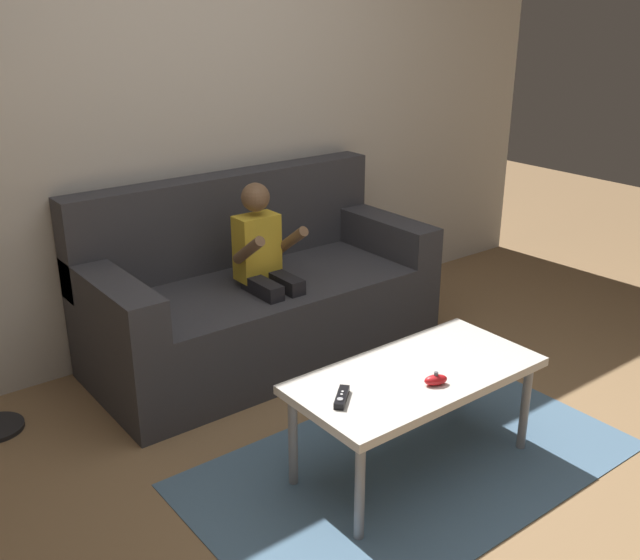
# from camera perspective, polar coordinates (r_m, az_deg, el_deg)

# --- Properties ---
(ground_plane) EXTENTS (10.39, 10.39, 0.00)m
(ground_plane) POSITION_cam_1_polar(r_m,az_deg,el_deg) (2.87, 9.14, -17.05)
(ground_plane) COLOR olive
(wall_back) EXTENTS (5.19, 0.05, 2.50)m
(wall_back) POSITION_cam_1_polar(r_m,az_deg,el_deg) (3.80, -10.94, 13.00)
(wall_back) COLOR beige
(wall_back) RESTS_ON ground
(couch) EXTENTS (1.77, 0.80, 0.92)m
(couch) POSITION_cam_1_polar(r_m,az_deg,el_deg) (3.80, -4.91, -1.33)
(couch) COLOR #38383D
(couch) RESTS_ON ground
(person_seated_on_couch) EXTENTS (0.30, 0.37, 0.95)m
(person_seated_on_couch) POSITION_cam_1_polar(r_m,az_deg,el_deg) (3.55, -4.16, 1.05)
(person_seated_on_couch) COLOR black
(person_seated_on_couch) RESTS_ON ground
(coffee_table) EXTENTS (1.00, 0.49, 0.43)m
(coffee_table) POSITION_cam_1_polar(r_m,az_deg,el_deg) (2.86, 7.51, -7.80)
(coffee_table) COLOR beige
(coffee_table) RESTS_ON ground
(area_rug) EXTENTS (1.79, 1.04, 0.01)m
(area_rug) POSITION_cam_1_polar(r_m,az_deg,el_deg) (3.07, 7.16, -14.08)
(area_rug) COLOR slate
(area_rug) RESTS_ON ground
(game_remote_black_near_edge) EXTENTS (0.13, 0.12, 0.03)m
(game_remote_black_near_edge) POSITION_cam_1_polar(r_m,az_deg,el_deg) (2.63, 1.71, -9.16)
(game_remote_black_near_edge) COLOR black
(game_remote_black_near_edge) RESTS_ON coffee_table
(nunchuk_red) EXTENTS (0.10, 0.07, 0.05)m
(nunchuk_red) POSITION_cam_1_polar(r_m,az_deg,el_deg) (2.75, 9.05, -7.72)
(nunchuk_red) COLOR red
(nunchuk_red) RESTS_ON coffee_table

